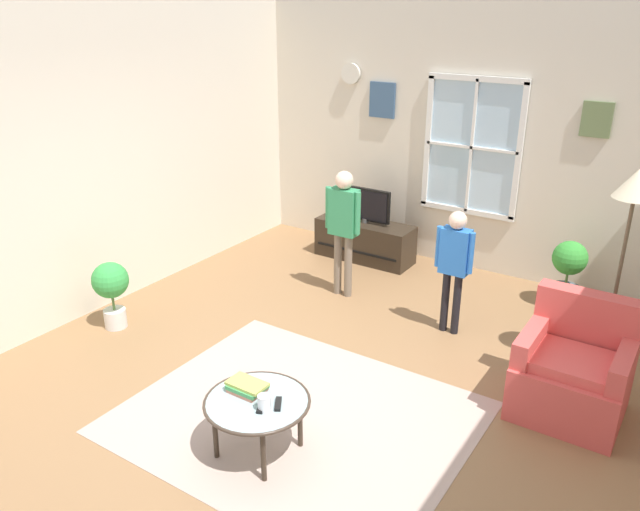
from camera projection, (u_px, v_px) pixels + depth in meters
ground_plane at (309, 399)px, 4.91m from camera, size 5.86×6.95×0.02m
back_wall at (475, 141)px, 6.86m from camera, size 5.26×0.17×2.90m
side_wall_left at (64, 169)px, 5.73m from camera, size 0.12×6.35×2.90m
area_rug at (297, 417)px, 4.68m from camera, size 2.46×2.04×0.01m
tv_stand at (365, 241)px, 7.45m from camera, size 1.16×0.43×0.46m
television at (366, 205)px, 7.28m from camera, size 0.61×0.08×0.41m
armchair at (573, 372)px, 4.66m from camera, size 0.76×0.74×0.87m
coffee_table at (257, 404)px, 4.19m from camera, size 0.72×0.72×0.42m
book_stack at (247, 387)px, 4.26m from camera, size 0.27×0.19×0.07m
cup at (264, 403)px, 4.06m from camera, size 0.09×0.09×0.11m
remote_near_books at (262, 406)px, 4.10m from camera, size 0.09×0.14×0.02m
remote_near_cup at (278, 404)px, 4.12m from camera, size 0.11×0.14×0.02m
person_blue_shirt at (455, 258)px, 5.62m from camera, size 0.35×0.16×1.18m
person_green_shirt at (344, 219)px, 6.32m from camera, size 0.40×0.18×1.33m
potted_plant_by_window at (568, 271)px, 6.21m from camera, size 0.34×0.34×0.70m
potted_plant_corner at (111, 287)px, 5.82m from camera, size 0.34×0.34×0.65m
floor_lamp at (632, 206)px, 4.67m from camera, size 0.32×0.32×1.74m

